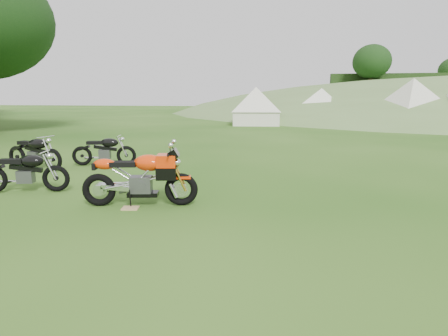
% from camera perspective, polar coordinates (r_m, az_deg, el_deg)
% --- Properties ---
extents(ground, '(120.00, 120.00, 0.00)m').
position_cam_1_polar(ground, '(6.14, -3.62, -7.21)').
color(ground, '#1E4B10').
rests_on(ground, ground).
extents(sport_motorcycle, '(1.98, 0.84, 1.15)m').
position_cam_1_polar(sport_motorcycle, '(6.68, -12.75, -0.84)').
color(sport_motorcycle, red).
rests_on(sport_motorcycle, ground).
extents(plywood_board, '(0.32, 0.27, 0.02)m').
position_cam_1_polar(plywood_board, '(6.67, -14.08, -5.94)').
color(plywood_board, tan).
rests_on(plywood_board, ground).
extents(vintage_moto_a, '(1.73, 0.79, 0.89)m').
position_cam_1_polar(vintage_moto_a, '(8.44, -28.16, -0.36)').
color(vintage_moto_a, black).
rests_on(vintage_moto_a, ground).
extents(vintage_moto_c, '(1.85, 0.82, 0.95)m').
position_cam_1_polar(vintage_moto_c, '(10.99, -26.97, 2.28)').
color(vintage_moto_c, black).
rests_on(vintage_moto_c, ground).
extents(vintage_moto_d, '(1.73, 0.75, 0.89)m').
position_cam_1_polar(vintage_moto_d, '(10.84, -17.83, 2.68)').
color(vintage_moto_d, black).
rests_on(vintage_moto_d, ground).
extents(tent_left, '(3.20, 3.20, 2.51)m').
position_cam_1_polar(tent_left, '(24.84, 4.87, 9.49)').
color(tent_left, silver).
rests_on(tent_left, ground).
extents(tent_mid, '(3.68, 3.68, 2.49)m').
position_cam_1_polar(tent_mid, '(28.52, 14.55, 9.36)').
color(tent_mid, white).
rests_on(tent_mid, ground).
extents(tent_right, '(4.31, 4.31, 2.82)m').
position_cam_1_polar(tent_right, '(26.60, 26.70, 8.80)').
color(tent_right, beige).
rests_on(tent_right, ground).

